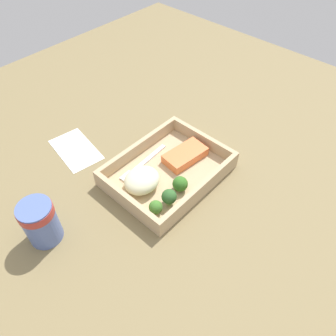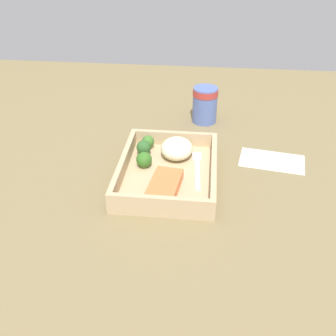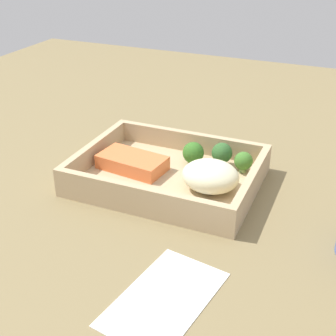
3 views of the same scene
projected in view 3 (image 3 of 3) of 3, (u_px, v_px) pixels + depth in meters
The scene contains 10 objects.
ground_plane at pixel (168, 188), 77.59cm from camera, with size 160.00×160.00×2.00cm, color olive.
takeout_tray at pixel (168, 179), 76.84cm from camera, with size 28.81×21.89×1.20cm, color tan.
tray_rim at pixel (168, 166), 75.71cm from camera, with size 28.81×21.89×3.57cm.
salmon_fillet at pixel (133, 162), 78.35cm from camera, with size 11.16×6.04×2.38cm, color orange.
mashed_potatoes at pixel (210, 176), 71.71cm from camera, with size 8.91×7.81×4.70cm, color beige.
broccoli_floret_1 at pixel (193, 153), 79.63cm from camera, with size 3.68×3.68×3.87cm.
broccoli_floret_2 at pixel (243, 161), 76.98cm from camera, with size 3.09×3.09×3.55cm.
broccoli_floret_3 at pixel (222, 153), 78.47cm from camera, with size 3.49×3.49×4.26cm.
fork at pixel (168, 198), 70.11cm from camera, with size 15.87×2.69×0.44cm.
receipt_slip at pixel (164, 298), 53.44cm from camera, with size 9.11×15.56×0.24cm, color white.
Camera 3 is at (26.28, -61.50, 38.47)cm, focal length 50.00 mm.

